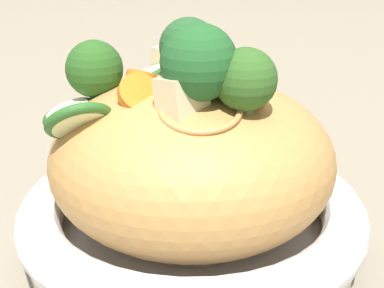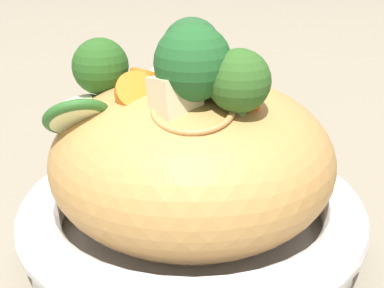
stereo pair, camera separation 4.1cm
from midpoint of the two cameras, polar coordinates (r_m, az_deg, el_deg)
name	(u,v)px [view 1 (the left image)]	position (r m, az deg, el deg)	size (l,w,h in m)	color
ground_plane	(192,250)	(0.45, -2.65, -10.46)	(3.00, 3.00, 0.00)	gray
serving_bowl	(192,220)	(0.44, -2.71, -7.60)	(0.26, 0.26, 0.05)	white
noodle_heap	(192,159)	(0.42, -2.82, -1.53)	(0.20, 0.20, 0.12)	#B48447
broccoli_florets	(178,65)	(0.38, -4.45, 7.70)	(0.13, 0.15, 0.07)	#98B16B
carrot_coins	(150,90)	(0.40, -7.13, 5.28)	(0.12, 0.11, 0.04)	orange
zucchini_slices	(90,108)	(0.41, -12.86, 3.40)	(0.12, 0.10, 0.04)	beige
chicken_chunks	(188,77)	(0.41, -3.27, 6.56)	(0.15, 0.06, 0.04)	beige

